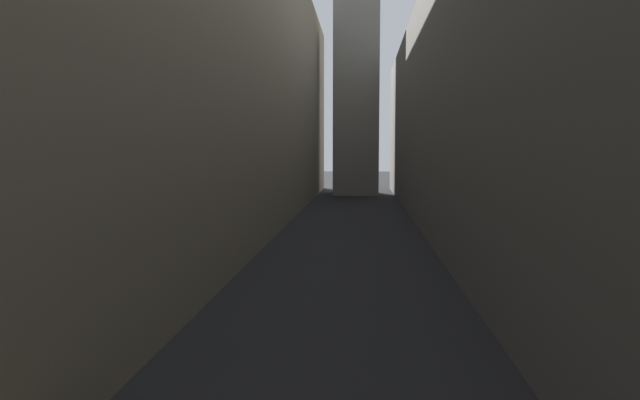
% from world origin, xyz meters
% --- Properties ---
extents(ground_plane, '(264.00, 264.00, 0.00)m').
position_xyz_m(ground_plane, '(0.00, 48.00, 0.00)').
color(ground_plane, '#232326').
extents(building_block_left, '(11.36, 108.00, 25.10)m').
position_xyz_m(building_block_left, '(-11.18, 50.00, 12.55)').
color(building_block_left, gray).
rests_on(building_block_left, ground).
extents(building_block_right, '(15.79, 108.00, 19.27)m').
position_xyz_m(building_block_right, '(13.40, 50.00, 9.63)').
color(building_block_right, slate).
rests_on(building_block_right, ground).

